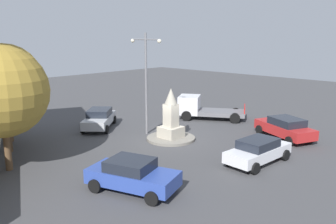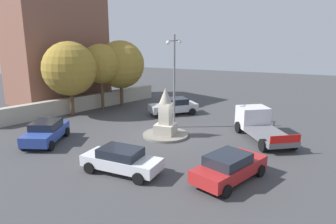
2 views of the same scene
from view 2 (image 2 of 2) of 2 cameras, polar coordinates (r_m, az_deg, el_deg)
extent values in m
plane|color=#424244|center=(23.63, -0.44, -4.26)|extent=(80.00, 80.00, 0.00)
cylinder|color=gray|center=(23.60, -0.44, -4.06)|extent=(3.34, 3.34, 0.17)
cube|color=#B2AA99|center=(23.46, -0.44, -3.00)|extent=(1.39, 1.39, 0.75)
cube|color=#B2AA99|center=(23.14, -0.45, -0.25)|extent=(0.80, 0.80, 1.58)
cone|color=#B2AA99|center=(22.84, -0.45, 2.99)|extent=(0.88, 0.88, 1.08)
cylinder|color=slate|center=(24.88, 1.11, 5.28)|extent=(0.16, 0.16, 7.24)
cylinder|color=slate|center=(25.21, 1.67, 12.60)|extent=(1.34, 0.08, 0.08)
cylinder|color=slate|center=(23.95, 0.59, 12.51)|extent=(1.34, 0.08, 0.08)
sphere|color=#F2EACC|center=(25.85, 2.16, 12.42)|extent=(0.28, 0.28, 0.28)
sphere|color=#F2EACC|center=(23.32, 0.01, 12.21)|extent=(0.28, 0.28, 0.28)
cube|color=#B22323|center=(16.99, 10.90, -9.86)|extent=(4.80, 3.47, 0.67)
cube|color=#1E232D|center=(16.60, 10.59, -8.23)|extent=(2.67, 2.41, 0.51)
cylinder|color=black|center=(18.77, 11.28, -8.58)|extent=(0.67, 0.46, 0.64)
cylinder|color=black|center=(17.94, 16.11, -10.00)|extent=(0.67, 0.46, 0.64)
cylinder|color=black|center=(16.47, 5.07, -11.73)|extent=(0.67, 0.46, 0.64)
cylinder|color=black|center=(15.51, 10.30, -13.66)|extent=(0.67, 0.46, 0.64)
cube|color=#2D479E|center=(23.59, -20.84, -3.58)|extent=(4.56, 3.05, 0.68)
cube|color=#1E232D|center=(23.54, -20.86, -2.12)|extent=(2.42, 2.23, 0.50)
cylinder|color=black|center=(22.07, -20.05, -5.66)|extent=(0.68, 0.41, 0.64)
cylinder|color=black|center=(22.83, -24.32, -5.42)|extent=(0.68, 0.41, 0.64)
cylinder|color=black|center=(24.65, -17.49, -3.37)|extent=(0.68, 0.41, 0.64)
cylinder|color=black|center=(25.34, -21.40, -3.23)|extent=(0.68, 0.41, 0.64)
cube|color=silver|center=(17.75, -8.24, -8.76)|extent=(1.99, 4.46, 0.60)
cube|color=#1E232D|center=(17.57, -8.44, -7.10)|extent=(1.69, 2.31, 0.48)
cylinder|color=black|center=(17.81, -2.56, -9.59)|extent=(0.27, 0.65, 0.64)
cylinder|color=black|center=(16.50, -5.29, -11.69)|extent=(0.27, 0.65, 0.64)
cylinder|color=black|center=(19.31, -10.66, -7.88)|extent=(0.27, 0.65, 0.64)
cylinder|color=black|center=(18.10, -13.76, -9.61)|extent=(0.27, 0.65, 0.64)
cube|color=#B7BABF|center=(29.46, 0.94, 0.82)|extent=(4.15, 4.41, 0.65)
cube|color=#1E232D|center=(29.39, 1.23, 1.95)|extent=(2.58, 2.64, 0.52)
cylinder|color=black|center=(28.25, -1.31, -0.46)|extent=(0.59, 0.63, 0.64)
cylinder|color=black|center=(29.84, -2.38, 0.34)|extent=(0.59, 0.63, 0.64)
cylinder|color=black|center=(29.33, 4.31, 0.07)|extent=(0.59, 0.63, 0.64)
cylinder|color=black|center=(30.87, 2.99, 0.81)|extent=(0.59, 0.63, 0.64)
cube|color=silver|center=(25.01, 14.80, -0.84)|extent=(2.57, 2.71, 1.54)
cube|color=slate|center=(22.79, 17.64, -4.09)|extent=(4.41, 3.82, 0.36)
cube|color=red|center=(21.09, 20.11, -4.55)|extent=(1.11, 1.78, 0.50)
cylinder|color=black|center=(24.86, 12.39, -2.64)|extent=(0.86, 0.67, 0.84)
cylinder|color=black|center=(25.74, 16.77, -2.34)|extent=(0.86, 0.67, 0.84)
cylinder|color=black|center=(21.41, 16.49, -5.70)|extent=(0.86, 0.67, 0.84)
cylinder|color=black|center=(22.43, 21.38, -5.19)|extent=(0.86, 0.67, 0.84)
cube|color=#B2AA99|center=(32.05, -14.71, 1.59)|extent=(15.89, 7.55, 1.44)
cube|color=brown|center=(35.72, -19.35, 10.17)|extent=(10.78, 9.82, 10.85)
cylinder|color=brown|center=(33.20, -8.23, 3.31)|extent=(0.33, 0.33, 2.53)
sphere|color=olive|center=(32.77, -8.41, 8.34)|extent=(4.76, 4.76, 4.76)
cylinder|color=brown|center=(30.23, -16.67, 1.81)|extent=(0.35, 0.35, 2.58)
sphere|color=olive|center=(29.76, -17.08, 7.37)|extent=(4.75, 4.75, 4.75)
cylinder|color=brown|center=(31.83, -11.57, 3.22)|extent=(0.29, 0.29, 3.11)
sphere|color=olive|center=(31.41, -11.83, 8.37)|extent=(3.77, 3.77, 3.77)
camera|label=1|loc=(25.60, -58.21, 6.51)|focal=37.25mm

